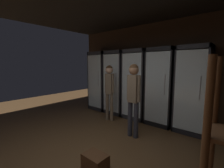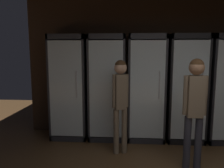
{
  "view_description": "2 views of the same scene",
  "coord_description": "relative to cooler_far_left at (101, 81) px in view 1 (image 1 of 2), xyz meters",
  "views": [
    {
      "loc": [
        1.81,
        -1.24,
        1.62
      ],
      "look_at": [
        -1.24,
        2.38,
        1.01
      ],
      "focal_mm": 24.55,
      "sensor_mm": 36.0,
      "label": 1
    },
    {
      "loc": [
        -0.92,
        -1.55,
        1.71
      ],
      "look_at": [
        -1.2,
        2.46,
        1.13
      ],
      "focal_mm": 34.98,
      "sensor_mm": 36.0,
      "label": 2
    }
  ],
  "objects": [
    {
      "name": "shopper_far",
      "position": [
        1.04,
        -0.73,
        0.01
      ],
      "size": [
        0.27,
        0.21,
        1.59
      ],
      "color": "#72604C",
      "rests_on": "ground"
    },
    {
      "name": "cooler_right",
      "position": [
        2.27,
        0.0,
        -0.0
      ],
      "size": [
        0.7,
        0.6,
        2.05
      ],
      "color": "black",
      "rests_on": "ground"
    },
    {
      "name": "cooler_far_left",
      "position": [
        0.0,
        0.0,
        0.0
      ],
      "size": [
        0.7,
        0.6,
        2.05
      ],
      "color": "#2B2B30",
      "rests_on": "ground"
    },
    {
      "name": "wall_back",
      "position": [
        2.07,
        0.29,
        0.39
      ],
      "size": [
        6.0,
        0.06,
        2.8
      ],
      "primitive_type": "cube",
      "color": "#382619",
      "rests_on": "ground"
    },
    {
      "name": "cooler_left",
      "position": [
        0.76,
        -0.0,
        -0.01
      ],
      "size": [
        0.7,
        0.6,
        2.05
      ],
      "color": "#2B2B30",
      "rests_on": "ground"
    },
    {
      "name": "cooler_far_right",
      "position": [
        3.03,
        -0.0,
        0.0
      ],
      "size": [
        0.7,
        0.6,
        2.05
      ],
      "color": "black",
      "rests_on": "ground"
    },
    {
      "name": "shopper_near",
      "position": [
        2.12,
        -1.16,
        0.01
      ],
      "size": [
        0.34,
        0.22,
        1.63
      ],
      "color": "#2D2D38",
      "rests_on": "ground"
    },
    {
      "name": "cooler_center",
      "position": [
        1.52,
        -0.0,
        -0.01
      ],
      "size": [
        0.7,
        0.6,
        2.05
      ],
      "color": "#2B2B30",
      "rests_on": "ground"
    },
    {
      "name": "wine_crate_floor",
      "position": [
        2.31,
        -2.51,
        -0.87
      ],
      "size": [
        0.37,
        0.26,
        0.28
      ],
      "primitive_type": "cube",
      "color": "#4C2D19",
      "rests_on": "ground"
    }
  ]
}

